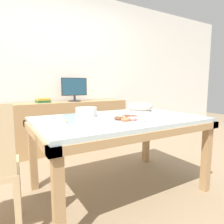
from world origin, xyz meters
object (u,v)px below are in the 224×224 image
object	(u,v)px
cake_chocolate_round	(140,107)
tealight_centre	(83,123)
tealight_right_edge	(91,119)
tealight_near_front	(162,120)
book_stack	(43,100)
plate_stack	(86,112)
tealight_near_cakes	(164,111)
tealight_left_edge	(65,122)
computer_monitor	(74,90)
pastry_platter	(126,119)

from	to	relation	value
cake_chocolate_round	tealight_centre	size ratio (longest dim) A/B	7.30
tealight_right_edge	tealight_near_front	distance (m)	0.63
book_stack	tealight_near_front	distance (m)	1.95
book_stack	plate_stack	world-z (taller)	book_stack
cake_chocolate_round	tealight_near_cakes	size ratio (longest dim) A/B	7.30
tealight_left_edge	tealight_near_cakes	bearing A→B (deg)	2.49
computer_monitor	tealight_centre	world-z (taller)	computer_monitor
tealight_near_front	tealight_near_cakes	bearing A→B (deg)	43.21
cake_chocolate_round	tealight_near_cakes	bearing A→B (deg)	-58.17
pastry_platter	tealight_centre	bearing A→B (deg)	170.60
plate_stack	book_stack	bearing A→B (deg)	96.38
pastry_platter	tealight_centre	world-z (taller)	pastry_platter
cake_chocolate_round	tealight_centre	world-z (taller)	cake_chocolate_round
tealight_near_cakes	tealight_centre	bearing A→B (deg)	-171.69
cake_chocolate_round	tealight_centre	bearing A→B (deg)	-156.16
tealight_right_edge	cake_chocolate_round	bearing A→B (deg)	19.87
tealight_near_cakes	tealight_near_front	world-z (taller)	same
pastry_platter	tealight_right_edge	xyz separation A→B (m)	(-0.25, 0.18, -0.01)
cake_chocolate_round	tealight_near_front	world-z (taller)	cake_chocolate_round
pastry_platter	tealight_left_edge	world-z (taller)	pastry_platter
pastry_platter	tealight_left_edge	xyz separation A→B (m)	(-0.50, 0.17, -0.01)
plate_stack	tealight_near_front	distance (m)	0.74
tealight_left_edge	tealight_right_edge	bearing A→B (deg)	4.01
book_stack	plate_stack	xyz separation A→B (m)	(0.14, -1.29, -0.03)
tealight_near_front	tealight_centre	xyz separation A→B (m)	(-0.65, 0.23, 0.00)
tealight_near_front	book_stack	bearing A→B (deg)	108.54
book_stack	tealight_near_front	bearing A→B (deg)	-71.46
cake_chocolate_round	tealight_left_edge	xyz separation A→B (m)	(-1.02, -0.30, -0.03)
book_stack	tealight_near_front	world-z (taller)	book_stack
book_stack	pastry_platter	bearing A→B (deg)	-78.27
book_stack	tealight_near_cakes	distance (m)	1.79
tealight_near_cakes	tealight_near_front	xyz separation A→B (m)	(-0.40, -0.38, 0.00)
plate_stack	tealight_near_front	world-z (taller)	plate_stack
computer_monitor	tealight_near_front	xyz separation A→B (m)	(0.12, -1.85, -0.22)
cake_chocolate_round	plate_stack	bearing A→B (deg)	-174.86
tealight_near_front	tealight_centre	world-z (taller)	same
computer_monitor	tealight_near_cakes	distance (m)	1.58
book_stack	cake_chocolate_round	bearing A→B (deg)	-54.54
tealight_near_front	tealight_centre	bearing A→B (deg)	160.97
book_stack	tealight_near_cakes	xyz separation A→B (m)	(1.02, -1.47, -0.07)
tealight_near_cakes	computer_monitor	bearing A→B (deg)	109.65
computer_monitor	tealight_near_front	world-z (taller)	computer_monitor
plate_stack	tealight_left_edge	xyz separation A→B (m)	(-0.29, -0.23, -0.03)
pastry_platter	tealight_left_edge	distance (m)	0.53
tealight_centre	plate_stack	bearing A→B (deg)	62.08
cake_chocolate_round	computer_monitor	bearing A→B (deg)	106.91
tealight_centre	pastry_platter	bearing A→B (deg)	-9.40
tealight_right_edge	tealight_near_front	size ratio (longest dim) A/B	1.00
tealight_right_edge	tealight_left_edge	distance (m)	0.25
computer_monitor	tealight_left_edge	bearing A→B (deg)	-113.15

